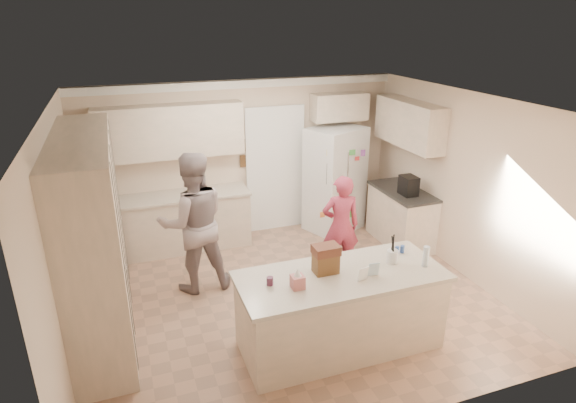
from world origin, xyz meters
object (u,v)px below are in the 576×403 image
object	(u,v)px
tissue_box	(298,282)
teen_girl	(341,226)
teen_boy	(194,223)
coffee_maker	(409,185)
dollhouse_body	(326,263)
utensil_crock	(392,256)
island_base	(340,312)
refrigerator	(335,179)

from	to	relation	value
tissue_box	teen_girl	bearing A→B (deg)	51.90
teen_boy	teen_girl	world-z (taller)	teen_boy
coffee_maker	dollhouse_body	xyz separation A→B (m)	(-2.20, -1.80, -0.03)
utensil_crock	teen_girl	world-z (taller)	teen_girl
island_base	dollhouse_body	bearing A→B (deg)	146.31
tissue_box	teen_girl	world-z (taller)	teen_girl
island_base	dollhouse_body	size ratio (longest dim) A/B	8.46
teen_boy	teen_girl	xyz separation A→B (m)	(2.02, -0.30, -0.22)
refrigerator	tissue_box	distance (m)	3.63
tissue_box	teen_girl	xyz separation A→B (m)	(1.27, 1.62, -0.25)
utensil_crock	dollhouse_body	size ratio (longest dim) A/B	0.58
refrigerator	utensil_crock	distance (m)	3.03
refrigerator	teen_boy	distance (m)	2.87
coffee_maker	tissue_box	distance (m)	3.28
island_base	refrigerator	bearing A→B (deg)	66.43
dollhouse_body	teen_girl	xyz separation A→B (m)	(0.87, 1.42, -0.29)
island_base	tissue_box	size ratio (longest dim) A/B	15.71
island_base	utensil_crock	size ratio (longest dim) A/B	14.67
utensil_crock	dollhouse_body	bearing A→B (deg)	176.42
island_base	teen_boy	xyz separation A→B (m)	(-1.30, 1.82, 0.53)
utensil_crock	tissue_box	world-z (taller)	utensil_crock
refrigerator	teen_girl	distance (m)	1.61
refrigerator	utensil_crock	xyz separation A→B (m)	(-0.66, -2.96, 0.10)
dollhouse_body	coffee_maker	bearing A→B (deg)	39.29
coffee_maker	utensil_crock	size ratio (longest dim) A/B	2.00
coffee_maker	tissue_box	bearing A→B (deg)	-142.43
coffee_maker	teen_boy	bearing A→B (deg)	-178.60
refrigerator	dollhouse_body	size ratio (longest dim) A/B	6.92
coffee_maker	utensil_crock	world-z (taller)	coffee_maker
refrigerator	teen_boy	size ratio (longest dim) A/B	0.93
utensil_crock	refrigerator	bearing A→B (deg)	77.38
island_base	tissue_box	distance (m)	0.79
teen_boy	teen_girl	distance (m)	2.05
tissue_box	dollhouse_body	distance (m)	0.45
dollhouse_body	refrigerator	bearing A→B (deg)	63.31
refrigerator	teen_girl	world-z (taller)	refrigerator
utensil_crock	teen_boy	world-z (taller)	teen_boy
tissue_box	dollhouse_body	size ratio (longest dim) A/B	0.54
island_base	utensil_crock	world-z (taller)	utensil_crock
coffee_maker	teen_girl	bearing A→B (deg)	-163.96
refrigerator	dollhouse_body	distance (m)	3.26
island_base	teen_boy	distance (m)	2.30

